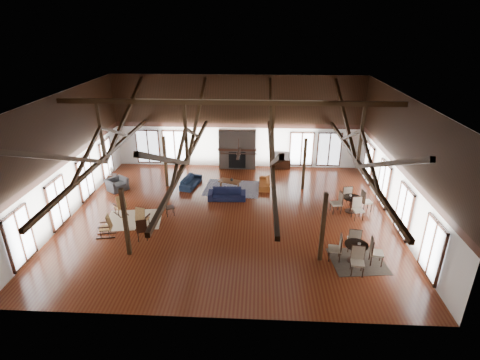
{
  "coord_description": "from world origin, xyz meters",
  "views": [
    {
      "loc": [
        1.36,
        -16.56,
        9.2
      ],
      "look_at": [
        0.46,
        1.0,
        1.56
      ],
      "focal_mm": 28.0,
      "sensor_mm": 36.0,
      "label": 1
    }
  ],
  "objects_px": {
    "sofa_navy_front": "(227,194)",
    "coffee_table": "(230,182)",
    "cafe_table_near": "(356,250)",
    "tv_console": "(281,164)",
    "armchair": "(117,184)",
    "cafe_table_far": "(352,202)",
    "sofa_navy_left": "(191,182)",
    "sofa_orange": "(265,183)"
  },
  "relations": [
    {
      "from": "sofa_orange",
      "to": "cafe_table_near",
      "type": "height_order",
      "value": "cafe_table_near"
    },
    {
      "from": "sofa_navy_left",
      "to": "coffee_table",
      "type": "height_order",
      "value": "sofa_navy_left"
    },
    {
      "from": "cafe_table_near",
      "to": "tv_console",
      "type": "height_order",
      "value": "cafe_table_near"
    },
    {
      "from": "sofa_navy_front",
      "to": "cafe_table_near",
      "type": "bearing_deg",
      "value": -45.94
    },
    {
      "from": "sofa_navy_front",
      "to": "cafe_table_near",
      "type": "distance_m",
      "value": 7.91
    },
    {
      "from": "tv_console",
      "to": "cafe_table_far",
      "type": "bearing_deg",
      "value": -61.03
    },
    {
      "from": "armchair",
      "to": "cafe_table_near",
      "type": "xyz_separation_m",
      "value": [
        12.17,
        -6.36,
        0.22
      ]
    },
    {
      "from": "cafe_table_near",
      "to": "armchair",
      "type": "bearing_deg",
      "value": 152.42
    },
    {
      "from": "cafe_table_far",
      "to": "sofa_orange",
      "type": "bearing_deg",
      "value": 146.95
    },
    {
      "from": "sofa_orange",
      "to": "armchair",
      "type": "relative_size",
      "value": 1.54
    },
    {
      "from": "armchair",
      "to": "cafe_table_near",
      "type": "distance_m",
      "value": 13.74
    },
    {
      "from": "sofa_navy_left",
      "to": "sofa_orange",
      "type": "bearing_deg",
      "value": -76.51
    },
    {
      "from": "tv_console",
      "to": "coffee_table",
      "type": "bearing_deg",
      "value": -133.3
    },
    {
      "from": "cafe_table_far",
      "to": "coffee_table",
      "type": "bearing_deg",
      "value": 158.37
    },
    {
      "from": "sofa_navy_front",
      "to": "tv_console",
      "type": "height_order",
      "value": "sofa_navy_front"
    },
    {
      "from": "armchair",
      "to": "cafe_table_far",
      "type": "relative_size",
      "value": 0.49
    },
    {
      "from": "sofa_orange",
      "to": "armchair",
      "type": "bearing_deg",
      "value": -83.2
    },
    {
      "from": "sofa_navy_front",
      "to": "tv_console",
      "type": "distance_m",
      "value": 5.81
    },
    {
      "from": "sofa_navy_front",
      "to": "cafe_table_far",
      "type": "distance_m",
      "value": 6.6
    },
    {
      "from": "sofa_navy_left",
      "to": "coffee_table",
      "type": "bearing_deg",
      "value": -82.87
    },
    {
      "from": "sofa_orange",
      "to": "armchair",
      "type": "distance_m",
      "value": 8.6
    },
    {
      "from": "cafe_table_near",
      "to": "tv_console",
      "type": "xyz_separation_m",
      "value": [
        -2.49,
        10.31,
        -0.27
      ]
    },
    {
      "from": "sofa_navy_front",
      "to": "cafe_table_near",
      "type": "relative_size",
      "value": 0.93
    },
    {
      "from": "coffee_table",
      "to": "armchair",
      "type": "xyz_separation_m",
      "value": [
        -6.51,
        -0.58,
        -0.06
      ]
    },
    {
      "from": "sofa_navy_front",
      "to": "sofa_orange",
      "type": "relative_size",
      "value": 1.24
    },
    {
      "from": "sofa_navy_front",
      "to": "coffee_table",
      "type": "distance_m",
      "value": 1.47
    },
    {
      "from": "armchair",
      "to": "coffee_table",
      "type": "bearing_deg",
      "value": -47.62
    },
    {
      "from": "sofa_navy_front",
      "to": "sofa_orange",
      "type": "height_order",
      "value": "sofa_navy_front"
    },
    {
      "from": "sofa_orange",
      "to": "cafe_table_far",
      "type": "relative_size",
      "value": 0.76
    },
    {
      "from": "sofa_navy_left",
      "to": "sofa_orange",
      "type": "distance_m",
      "value": 4.38
    },
    {
      "from": "sofa_orange",
      "to": "coffee_table",
      "type": "distance_m",
      "value": 2.08
    },
    {
      "from": "cafe_table_near",
      "to": "coffee_table",
      "type": "bearing_deg",
      "value": 129.27
    },
    {
      "from": "coffee_table",
      "to": "tv_console",
      "type": "xyz_separation_m",
      "value": [
        3.18,
        3.37,
        -0.11
      ]
    },
    {
      "from": "sofa_navy_left",
      "to": "coffee_table",
      "type": "xyz_separation_m",
      "value": [
        2.32,
        -0.2,
        0.14
      ]
    },
    {
      "from": "sofa_orange",
      "to": "sofa_navy_left",
      "type": "bearing_deg",
      "value": -87.73
    },
    {
      "from": "sofa_navy_left",
      "to": "coffee_table",
      "type": "distance_m",
      "value": 2.34
    },
    {
      "from": "coffee_table",
      "to": "cafe_table_far",
      "type": "height_order",
      "value": "cafe_table_far"
    },
    {
      "from": "sofa_orange",
      "to": "cafe_table_far",
      "type": "distance_m",
      "value": 5.28
    },
    {
      "from": "sofa_navy_left",
      "to": "sofa_orange",
      "type": "relative_size",
      "value": 1.14
    },
    {
      "from": "sofa_navy_front",
      "to": "sofa_navy_left",
      "type": "height_order",
      "value": "sofa_navy_front"
    },
    {
      "from": "tv_console",
      "to": "cafe_table_near",
      "type": "bearing_deg",
      "value": -76.42
    },
    {
      "from": "sofa_navy_left",
      "to": "cafe_table_near",
      "type": "xyz_separation_m",
      "value": [
        7.99,
        -7.14,
        0.29
      ]
    }
  ]
}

